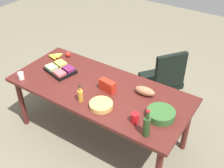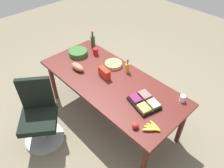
# 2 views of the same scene
# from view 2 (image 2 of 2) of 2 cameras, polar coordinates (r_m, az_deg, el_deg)

# --- Properties ---
(ground_plane) EXTENTS (10.00, 10.00, 0.00)m
(ground_plane) POSITION_cam_2_polar(r_m,az_deg,el_deg) (3.53, -0.38, -8.73)
(ground_plane) COLOR #706853
(conference_table) EXTENTS (2.18, 0.96, 0.78)m
(conference_table) POSITION_cam_2_polar(r_m,az_deg,el_deg) (3.02, -0.44, -0.11)
(conference_table) COLOR #4E1C18
(conference_table) RESTS_ON ground
(office_chair) EXTENTS (0.67, 0.67, 0.99)m
(office_chair) POSITION_cam_2_polar(r_m,az_deg,el_deg) (3.15, -18.65, -8.98)
(office_chair) COLOR gray
(office_chair) RESTS_ON ground
(chip_bag_red) EXTENTS (0.21, 0.11, 0.14)m
(chip_bag_red) POSITION_cam_2_polar(r_m,az_deg,el_deg) (2.99, -2.07, 2.96)
(chip_bag_red) COLOR red
(chip_bag_red) RESTS_ON conference_table
(fruit_platter) EXTENTS (0.42, 0.36, 0.07)m
(fruit_platter) POSITION_cam_2_polar(r_m,az_deg,el_deg) (2.64, 8.58, -4.86)
(fruit_platter) COLOR black
(fruit_platter) RESTS_ON conference_table
(red_solo_cup) EXTENTS (0.09, 0.09, 0.11)m
(red_solo_cup) POSITION_cam_2_polar(r_m,az_deg,el_deg) (3.47, -4.42, 8.63)
(red_solo_cup) COLOR red
(red_solo_cup) RESTS_ON conference_table
(paper_cup) EXTENTS (0.09, 0.09, 0.09)m
(paper_cup) POSITION_cam_2_polar(r_m,az_deg,el_deg) (2.78, 18.33, -3.69)
(paper_cup) COLOR white
(paper_cup) RESTS_ON conference_table
(bread_loaf) EXTENTS (0.25, 0.12, 0.10)m
(bread_loaf) POSITION_cam_2_polar(r_m,az_deg,el_deg) (3.17, -9.21, 4.51)
(bread_loaf) COLOR #A26647
(bread_loaf) RESTS_ON conference_table
(salad_bowl) EXTENTS (0.36, 0.36, 0.08)m
(salad_bowl) POSITION_cam_2_polar(r_m,az_deg,el_deg) (3.50, -9.04, 8.25)
(salad_bowl) COLOR #2F5B29
(salad_bowl) RESTS_ON conference_table
(chip_bowl) EXTENTS (0.30, 0.30, 0.05)m
(chip_bowl) POSITION_cam_2_polar(r_m,az_deg,el_deg) (3.22, 0.39, 5.30)
(chip_bowl) COLOR tan
(chip_bowl) RESTS_ON conference_table
(banana_bunch) EXTENTS (0.18, 0.19, 0.04)m
(banana_bunch) POSITION_cam_2_polar(r_m,az_deg,el_deg) (2.42, 10.73, -11.40)
(banana_bunch) COLOR gold
(banana_bunch) RESTS_ON conference_table
(wine_bottle) EXTENTS (0.08, 0.08, 0.31)m
(wine_bottle) POSITION_cam_2_polar(r_m,az_deg,el_deg) (3.61, -5.12, 11.15)
(wine_bottle) COLOR #253E1B
(wine_bottle) RESTS_ON conference_table
(apple_red) EXTENTS (0.09, 0.09, 0.08)m
(apple_red) POSITION_cam_2_polar(r_m,az_deg,el_deg) (2.39, 6.27, -10.97)
(apple_red) COLOR red
(apple_red) RESTS_ON conference_table
(dressing_bottle) EXTENTS (0.07, 0.07, 0.21)m
(dressing_bottle) POSITION_cam_2_polar(r_m,az_deg,el_deg) (3.08, 4.13, 4.39)
(dressing_bottle) COLOR gold
(dressing_bottle) RESTS_ON conference_table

